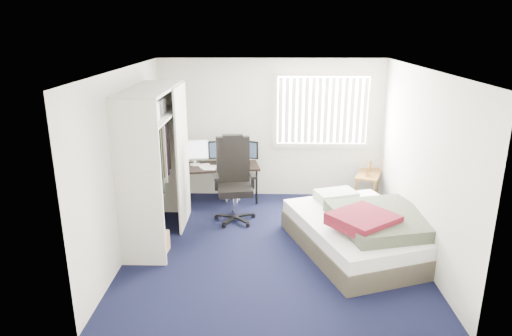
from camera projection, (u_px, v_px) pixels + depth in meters
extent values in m
plane|color=black|center=(272.00, 245.00, 6.59)|extent=(4.20, 4.20, 0.00)
plane|color=silver|center=(271.00, 129.00, 8.22)|extent=(4.00, 0.00, 4.00)
plane|color=silver|center=(276.00, 227.00, 4.22)|extent=(4.00, 0.00, 4.00)
plane|color=silver|center=(127.00, 161.00, 6.26)|extent=(0.00, 4.20, 4.20)
plane|color=silver|center=(420.00, 163.00, 6.18)|extent=(0.00, 4.20, 4.20)
plane|color=white|center=(274.00, 69.00, 5.85)|extent=(4.20, 4.20, 0.00)
cube|color=white|center=(322.00, 110.00, 8.08)|extent=(1.60, 0.02, 1.20)
cube|color=beige|center=(324.00, 74.00, 7.86)|extent=(1.72, 0.06, 0.06)
cube|color=beige|center=(321.00, 145.00, 8.24)|extent=(1.72, 0.06, 0.06)
cube|color=white|center=(323.00, 111.00, 8.02)|extent=(1.60, 0.04, 1.16)
cube|color=beige|center=(138.00, 187.00, 5.73)|extent=(0.60, 0.04, 2.20)
cube|color=beige|center=(168.00, 149.00, 7.44)|extent=(0.60, 0.04, 2.20)
cube|color=beige|center=(150.00, 89.00, 6.26)|extent=(0.60, 1.80, 0.04)
cube|color=beige|center=(152.00, 116.00, 6.37)|extent=(0.56, 1.74, 0.03)
cylinder|color=silver|center=(152.00, 125.00, 6.41)|extent=(0.03, 1.72, 0.03)
cube|color=#26262B|center=(153.00, 158.00, 6.45)|extent=(0.38, 1.10, 0.90)
cube|color=beige|center=(182.00, 157.00, 7.01)|extent=(0.03, 0.90, 2.20)
cube|color=white|center=(142.00, 113.00, 5.90)|extent=(0.38, 0.30, 0.24)
cube|color=gray|center=(152.00, 107.00, 6.38)|extent=(0.34, 0.28, 0.22)
cube|color=black|center=(220.00, 167.00, 8.07)|extent=(1.44, 0.85, 0.04)
cylinder|color=black|center=(186.00, 191.00, 7.84)|extent=(0.04, 0.04, 0.63)
cylinder|color=black|center=(186.00, 181.00, 8.32)|extent=(0.04, 0.04, 0.63)
cylinder|color=black|center=(257.00, 187.00, 8.01)|extent=(0.04, 0.04, 0.63)
cylinder|color=black|center=(253.00, 178.00, 8.50)|extent=(0.04, 0.04, 0.63)
cube|color=white|center=(195.00, 150.00, 8.02)|extent=(0.50, 0.11, 0.36)
cube|color=white|center=(195.00, 150.00, 8.02)|extent=(0.44, 0.08, 0.31)
cube|color=black|center=(222.00, 150.00, 8.09)|extent=(0.48, 0.11, 0.32)
cube|color=#1E2838|center=(222.00, 150.00, 8.09)|extent=(0.43, 0.08, 0.27)
cube|color=black|center=(246.00, 149.00, 8.12)|extent=(0.48, 0.11, 0.32)
cube|color=#1E2838|center=(246.00, 149.00, 8.12)|extent=(0.43, 0.08, 0.27)
cube|color=white|center=(213.00, 167.00, 7.96)|extent=(0.42, 0.20, 0.02)
cube|color=black|center=(228.00, 166.00, 7.99)|extent=(0.08, 0.11, 0.02)
cylinder|color=silver|center=(235.00, 161.00, 8.03)|extent=(0.08, 0.08, 0.16)
cube|color=white|center=(220.00, 165.00, 8.06)|extent=(0.34, 0.33, 0.00)
cube|color=black|center=(235.00, 217.00, 7.40)|extent=(0.74, 0.74, 0.13)
cylinder|color=silver|center=(235.00, 204.00, 7.34)|extent=(0.06, 0.06, 0.43)
cube|color=black|center=(235.00, 189.00, 7.26)|extent=(0.62, 0.62, 0.11)
cube|color=black|center=(233.00, 159.00, 7.37)|extent=(0.55, 0.19, 0.75)
cube|color=black|center=(233.00, 140.00, 7.27)|extent=(0.34, 0.18, 0.17)
cube|color=black|center=(216.00, 177.00, 7.16)|extent=(0.12, 0.31, 0.04)
cube|color=black|center=(253.00, 175.00, 7.23)|extent=(0.12, 0.31, 0.04)
cube|color=white|center=(233.00, 190.00, 8.19)|extent=(0.31, 0.27, 0.03)
cylinder|color=white|center=(227.00, 197.00, 8.18)|extent=(0.03, 0.03, 0.20)
cylinder|color=white|center=(229.00, 194.00, 8.31)|extent=(0.03, 0.03, 0.20)
cylinder|color=white|center=(237.00, 198.00, 8.14)|extent=(0.03, 0.03, 0.20)
cylinder|color=white|center=(239.00, 195.00, 8.27)|extent=(0.03, 0.03, 0.20)
cube|color=brown|center=(369.00, 174.00, 8.13)|extent=(0.63, 0.84, 0.04)
cube|color=brown|center=(356.00, 193.00, 7.96)|extent=(0.05, 0.05, 0.48)
cube|color=brown|center=(363.00, 181.00, 8.57)|extent=(0.05, 0.05, 0.48)
cube|color=brown|center=(374.00, 195.00, 7.86)|extent=(0.05, 0.05, 0.48)
cube|color=brown|center=(379.00, 183.00, 8.46)|extent=(0.05, 0.05, 0.48)
cube|color=brown|center=(368.00, 171.00, 7.95)|extent=(0.07, 0.14, 0.18)
cube|color=brown|center=(370.00, 166.00, 8.20)|extent=(0.07, 0.14, 0.18)
cube|color=#433D30|center=(360.00, 240.00, 6.45)|extent=(2.19, 2.52, 0.27)
cube|color=white|center=(361.00, 225.00, 6.38)|extent=(2.14, 2.47, 0.19)
cube|color=#B6BCAE|center=(336.00, 196.00, 7.04)|extent=(0.70, 0.58, 0.14)
cube|color=#353C2D|center=(382.00, 220.00, 6.15)|extent=(1.46, 1.55, 0.18)
cube|color=#580F1E|center=(363.00, 220.00, 5.93)|extent=(1.02, 1.01, 0.16)
cube|color=tan|center=(154.00, 243.00, 6.35)|extent=(0.40, 0.31, 0.28)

